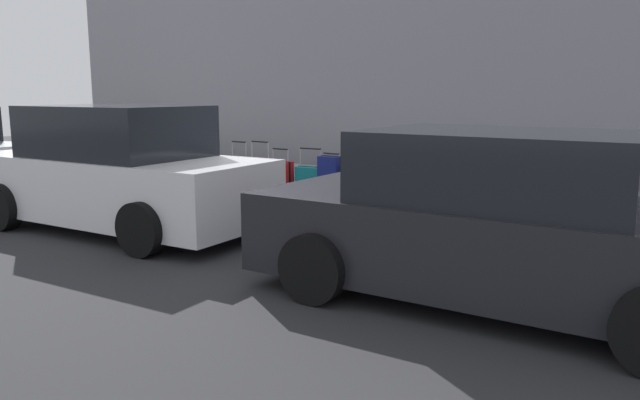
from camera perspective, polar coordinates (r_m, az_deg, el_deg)
ground_plane at (r=9.25m, az=-5.29°, el=-1.70°), size 40.00×40.00×0.00m
sidewalk_curb at (r=11.24m, az=2.85°, el=0.78°), size 18.00×5.00×0.14m
suitcase_teal_0 at (r=8.15m, az=18.96°, el=-0.10°), size 0.51×0.23×1.00m
suitcase_red_1 at (r=8.28m, az=14.91°, el=-0.58°), size 0.51×0.26×0.80m
suitcase_maroon_2 at (r=8.50m, az=11.80°, el=-0.00°), size 0.36×0.27×0.85m
suitcase_olive_3 at (r=8.67m, az=9.06°, el=0.10°), size 0.39×0.22×0.82m
suitcase_black_4 at (r=8.89m, az=6.27°, el=0.75°), size 0.44×0.19×0.81m
suitcase_silver_5 at (r=9.05m, az=3.37°, el=1.00°), size 0.35×0.21×0.87m
suitcase_navy_6 at (r=9.25m, az=1.05°, el=1.67°), size 0.35×0.26×0.84m
suitcase_teal_7 at (r=9.64m, az=-0.88°, el=1.41°), size 0.45×0.29×0.88m
suitcase_red_8 at (r=9.81m, az=-3.66°, el=1.74°), size 0.37×0.24×0.86m
suitcase_maroon_9 at (r=10.16m, az=-5.53°, el=2.03°), size 0.44×0.28×0.94m
suitcase_olive_10 at (r=10.49m, az=-7.44°, el=2.26°), size 0.38×0.20×0.92m
fire_hydrant at (r=11.08m, az=-11.03°, el=2.99°), size 0.39×0.21×0.79m
bollard_post at (r=11.34m, az=-13.37°, el=3.33°), size 0.12×0.12×0.93m
parked_car_charcoal_0 at (r=5.69m, az=16.30°, el=-2.03°), size 4.45×2.18×1.54m
parked_car_white_1 at (r=8.81m, az=-18.14°, el=2.42°), size 4.41×2.15×1.69m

